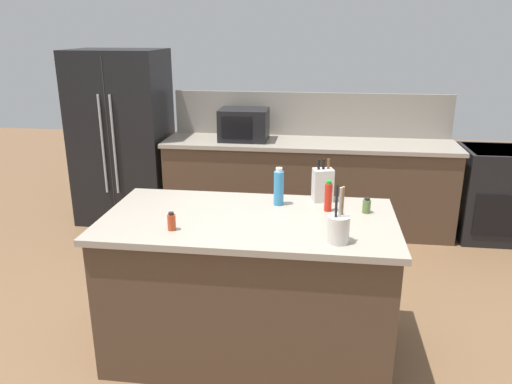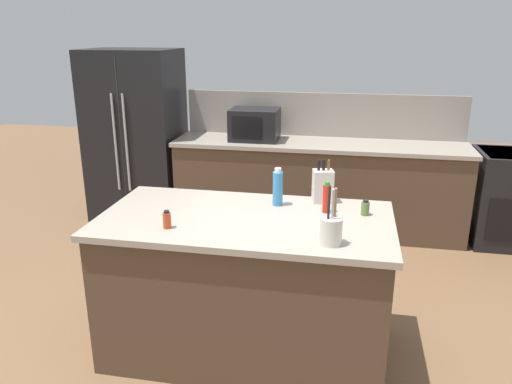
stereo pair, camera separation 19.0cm
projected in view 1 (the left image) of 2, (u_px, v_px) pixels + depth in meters
The scene contains 13 objects.
ground_plane at pixel (249, 347), 3.36m from camera, with size 14.00×14.00×0.00m, color brown.
back_counter_run at pixel (307, 185), 5.24m from camera, with size 2.98×0.66×0.94m.
wall_backsplash at pixel (310, 114), 5.32m from camera, with size 2.94×0.03×0.46m, color gray.
kitchen_island at pixel (249, 285), 3.21m from camera, with size 1.80×0.94×0.94m.
refrigerator at pixel (123, 137), 5.40m from camera, with size 0.96×0.75×1.84m.
range_oven at pixel (498, 193), 5.00m from camera, with size 0.76×0.65×0.92m.
microwave at pixel (244, 125), 5.13m from camera, with size 0.49×0.39×0.32m.
knife_block at pixel (323, 185), 3.32m from camera, with size 0.15×0.13×0.29m.
utensil_crock at pixel (338, 228), 2.68m from camera, with size 0.12×0.12×0.32m.
hot_sauce_bottle at pixel (328, 197), 3.15m from camera, with size 0.05×0.05×0.20m.
dish_soap_bottle at pixel (279, 187), 3.25m from camera, with size 0.07×0.07×0.25m.
spice_jar_paprika at pixel (172, 222), 2.86m from camera, with size 0.05×0.05×0.11m.
spice_jar_oregano at pixel (367, 206), 3.13m from camera, with size 0.05×0.05×0.10m.
Camera 1 is at (0.42, -2.83, 2.05)m, focal length 35.00 mm.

